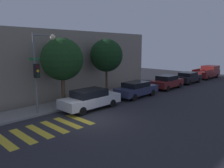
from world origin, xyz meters
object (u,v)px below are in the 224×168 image
(sedan_near_corner, at_px, (90,99))
(tree_midblock, at_px, (106,56))
(sedan_far_end, at_px, (167,82))
(tree_near_corner, at_px, (62,59))
(sedan_tail_of_row, at_px, (188,77))
(pickup_truck, at_px, (207,72))
(sedan_middle, at_px, (136,89))
(traffic_light_pole, at_px, (40,63))

(sedan_near_corner, height_order, tree_midblock, tree_midblock)
(sedan_far_end, height_order, tree_near_corner, tree_near_corner)
(sedan_near_corner, bearing_deg, sedan_tail_of_row, -0.00)
(sedan_far_end, distance_m, tree_near_corner, 12.46)
(sedan_near_corner, height_order, pickup_truck, pickup_truck)
(sedan_middle, bearing_deg, tree_near_corner, 161.74)
(sedan_far_end, distance_m, tree_midblock, 8.13)
(sedan_far_end, xyz_separation_m, tree_midblock, (-7.25, 2.13, 3.01))
(sedan_tail_of_row, height_order, tree_near_corner, tree_near_corner)
(sedan_far_end, distance_m, sedan_tail_of_row, 5.14)
(sedan_far_end, height_order, pickup_truck, pickup_truck)
(sedan_middle, xyz_separation_m, sedan_far_end, (5.48, -0.00, 0.03))
(sedan_middle, xyz_separation_m, pickup_truck, (16.83, 0.00, 0.14))
(pickup_truck, bearing_deg, tree_midblock, 173.46)
(traffic_light_pole, height_order, sedan_tail_of_row, traffic_light_pole)
(traffic_light_pole, distance_m, tree_near_corner, 2.43)
(tree_midblock, bearing_deg, sedan_tail_of_row, -9.76)
(pickup_truck, bearing_deg, tree_near_corner, 174.77)
(tree_midblock, bearing_deg, sedan_middle, -50.35)
(pickup_truck, bearing_deg, sedan_far_end, -180.00)
(traffic_light_pole, xyz_separation_m, sedan_tail_of_row, (19.35, -1.27, -2.76))
(traffic_light_pole, distance_m, sedan_tail_of_row, 19.59)
(sedan_tail_of_row, distance_m, pickup_truck, 6.21)
(sedan_middle, bearing_deg, sedan_tail_of_row, -0.00)
(sedan_middle, xyz_separation_m, sedan_tail_of_row, (10.62, -0.00, 0.00))
(sedan_tail_of_row, relative_size, tree_midblock, 0.83)
(sedan_middle, height_order, sedan_tail_of_row, sedan_middle)
(traffic_light_pole, bearing_deg, sedan_near_corner, -21.78)
(traffic_light_pole, relative_size, tree_near_corner, 1.04)
(pickup_truck, bearing_deg, sedan_near_corner, -180.00)
(tree_near_corner, height_order, tree_midblock, tree_midblock)
(traffic_light_pole, relative_size, pickup_truck, 0.99)
(sedan_near_corner, distance_m, tree_near_corner, 3.68)
(sedan_near_corner, relative_size, pickup_truck, 0.85)
(sedan_middle, distance_m, tree_midblock, 4.11)
(tree_near_corner, bearing_deg, sedan_tail_of_row, -7.11)
(sedan_tail_of_row, height_order, pickup_truck, pickup_truck)
(sedan_near_corner, distance_m, pickup_truck, 22.37)
(sedan_middle, relative_size, tree_near_corner, 0.86)
(sedan_tail_of_row, distance_m, tree_midblock, 12.93)
(tree_near_corner, xyz_separation_m, tree_midblock, (4.69, 0.00, 0.16))
(sedan_near_corner, xyz_separation_m, sedan_tail_of_row, (16.17, -0.00, -0.03))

